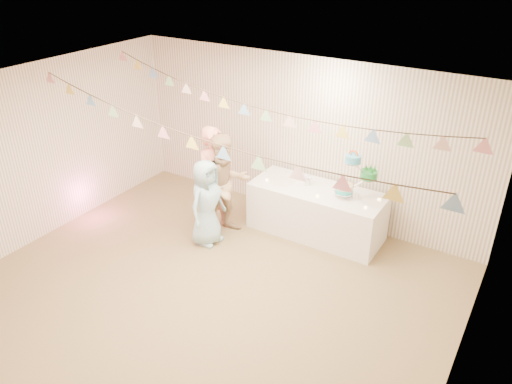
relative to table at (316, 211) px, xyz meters
The scene contains 24 objects.
floor 2.11m from the table, 105.38° to the right, with size 6.00×6.00×0.00m, color olive.
ceiling 3.03m from the table, 105.38° to the right, with size 6.00×6.00×0.00m, color silver.
back_wall 1.18m from the table, 137.46° to the left, with size 6.00×6.00×0.00m, color white.
front_wall 4.62m from the table, 96.96° to the right, with size 6.00×6.00×0.00m, color white.
left_wall 4.17m from the table, 150.65° to the right, with size 5.00×5.00×0.00m, color white.
right_wall 3.29m from the table, 39.16° to the right, with size 5.00×5.00×0.00m, color white.
table is the anchor object (origin of this frame).
cake_stand 0.90m from the table, ahead, with size 0.61×0.36×0.68m, color silver, non-canonical shape.
cake_bottom 0.61m from the table, ahead, with size 0.31×0.31×0.15m, color #2AC5BC, non-canonical shape.
cake_middle 1.04m from the table, 10.86° to the left, with size 0.27×0.27×0.22m, color #1A7731, non-canonical shape.
cake_top_tier 1.11m from the table, ahead, with size 0.25×0.25×0.19m, color #3FA2C6, non-canonical shape.
platter 0.70m from the table, behind, with size 0.38×0.38×0.02m, color white.
posy 0.49m from the table, 165.67° to the left, with size 0.14×0.14×0.16m, color white, non-canonical shape.
person_adult_a 1.62m from the table, 153.79° to the right, with size 0.62×0.41×1.69m, color #E58877.
person_adult_b 1.44m from the table, 149.51° to the right, with size 0.79×0.62×1.62m, color tan.
person_child 1.69m from the table, 139.84° to the right, with size 0.65×0.42×1.33m, color #9AC7DA.
bunting_back 2.23m from the table, 121.50° to the right, with size 5.60×1.10×0.40m, color pink, non-canonical shape.
bunting_front 2.98m from the table, 104.04° to the right, with size 5.60×0.90×0.36m, color #72A5E5, non-canonical shape.
tealight_0 0.91m from the table, 169.38° to the right, with size 0.04×0.04×0.03m, color #FFD88C.
tealight_1 0.56m from the table, 152.78° to the left, with size 0.04×0.04×0.03m, color #FFD88C.
tealight_2 0.46m from the table, 65.56° to the right, with size 0.04×0.04×0.03m, color #FFD88C.
tealight_3 0.57m from the table, 32.15° to the left, with size 0.04×0.04×0.03m, color #FFD88C.
tealight_4 0.93m from the table, 12.38° to the right, with size 0.04×0.04×0.03m, color #FFD88C.
tealight_5 0.99m from the table, ahead, with size 0.04×0.04×0.03m, color #FFD88C.
Camera 1 is at (3.26, -4.14, 4.16)m, focal length 35.00 mm.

